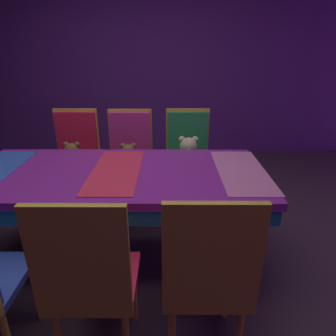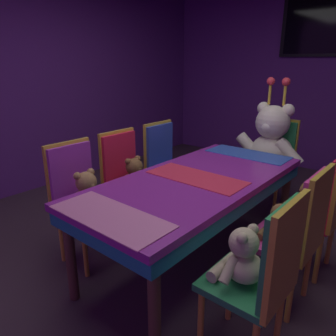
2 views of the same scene
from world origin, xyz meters
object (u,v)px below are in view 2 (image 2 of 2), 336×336
at_px(chair_left_1, 124,173).
at_px(banquet_table, 196,188).
at_px(teddy_right_2, 307,200).
at_px(throne_chair, 275,154).
at_px(teddy_right_0, 242,258).
at_px(wall_tv, 334,25).
at_px(teddy_left_1, 135,176).
at_px(chair_right_2, 327,202).
at_px(chair_left_0, 77,190).
at_px(chair_left_2, 163,159).
at_px(teddy_left_0, 88,194).
at_px(king_teddy_bear, 270,142).
at_px(chair_right_1, 301,227).
at_px(teddy_right_1, 279,224).
at_px(chair_right_0, 268,269).

bearing_deg(chair_left_1, banquet_table, -0.28).
distance_m(teddy_right_2, throne_chair, 1.23).
distance_m(teddy_right_0, wall_tv, 3.98).
distance_m(banquet_table, teddy_right_0, 0.87).
height_order(banquet_table, wall_tv, wall_tv).
relative_size(teddy_left_1, chair_right_2, 0.34).
bearing_deg(chair_left_1, teddy_right_2, 19.01).
distance_m(chair_left_0, chair_left_2, 1.10).
bearing_deg(teddy_right_0, banquet_table, -38.15).
bearing_deg(teddy_left_0, king_teddy_bear, 71.05).
distance_m(teddy_left_1, chair_left_2, 0.58).
bearing_deg(teddy_right_2, chair_right_2, 180.00).
height_order(banquet_table, chair_right_1, chair_right_1).
bearing_deg(wall_tv, teddy_right_1, -77.89).
relative_size(chair_right_1, teddy_right_2, 3.48).
bearing_deg(chair_right_2, chair_right_1, 88.34).
bearing_deg(king_teddy_bear, chair_left_2, -45.72).
height_order(chair_right_0, king_teddy_bear, king_teddy_bear).
bearing_deg(chair_right_0, teddy_left_1, -19.74).
distance_m(chair_left_0, teddy_right_1, 1.56).
xyz_separation_m(chair_left_2, king_teddy_bear, (0.82, 0.80, 0.17)).
bearing_deg(chair_right_0, teddy_right_1, -73.47).
bearing_deg(chair_left_0, chair_right_2, 33.02).
relative_size(chair_left_0, chair_left_2, 1.00).
bearing_deg(teddy_right_0, king_teddy_bear, -70.35).
height_order(chair_right_2, king_teddy_bear, king_teddy_bear).
distance_m(chair_right_0, teddy_right_2, 1.06).
distance_m(teddy_left_1, teddy_right_1, 1.34).
bearing_deg(teddy_left_1, banquet_table, -0.34).
xyz_separation_m(teddy_left_0, chair_right_0, (1.48, 0.00, -0.00)).
xyz_separation_m(teddy_left_0, teddy_left_1, (-0.02, 0.54, -0.01)).
height_order(teddy_right_2, throne_chair, throne_chair).
height_order(chair_left_1, chair_right_2, same).
xyz_separation_m(chair_left_0, chair_right_2, (1.62, 1.05, 0.00)).
height_order(chair_left_0, teddy_left_0, chair_left_0).
distance_m(chair_left_1, teddy_right_2, 1.59).
relative_size(chair_right_0, teddy_right_1, 3.58).
bearing_deg(teddy_left_1, king_teddy_bear, 63.75).
xyz_separation_m(chair_right_1, king_teddy_bear, (-0.81, 1.36, 0.17)).
distance_m(king_teddy_bear, wall_tv, 2.16).
distance_m(chair_right_0, wall_tv, 4.01).
bearing_deg(teddy_left_0, chair_right_0, 0.02).
bearing_deg(chair_left_2, teddy_left_1, -75.22).
bearing_deg(teddy_left_0, wall_tv, 79.82).
xyz_separation_m(chair_left_0, throne_chair, (0.80, 2.08, 0.00)).
distance_m(teddy_right_2, wall_tv, 3.06).
distance_m(chair_right_2, teddy_right_2, 0.14).
bearing_deg(teddy_left_1, chair_left_0, -103.29).
relative_size(teddy_right_2, wall_tv, 0.20).
xyz_separation_m(chair_left_2, teddy_right_0, (1.50, -1.10, -0.00)).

